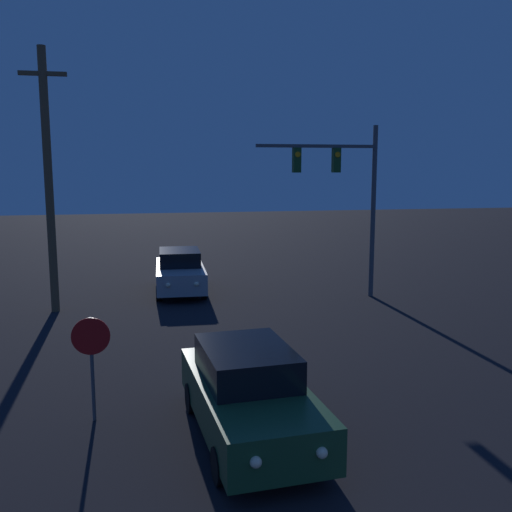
% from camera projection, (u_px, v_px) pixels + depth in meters
% --- Properties ---
extents(car_near, '(2.16, 4.67, 1.68)m').
position_uv_depth(car_near, '(249.00, 393.00, 10.50)').
color(car_near, '#1E4728').
rests_on(car_near, ground_plane).
extents(car_far, '(2.02, 4.63, 1.68)m').
position_uv_depth(car_far, '(180.00, 271.00, 22.79)').
color(car_far, '#99999E').
rests_on(car_far, ground_plane).
extents(traffic_signal_mast, '(4.65, 0.30, 6.51)m').
position_uv_depth(traffic_signal_mast, '(346.00, 185.00, 21.29)').
color(traffic_signal_mast, '#4C4C51').
rests_on(traffic_signal_mast, ground_plane).
extents(stop_sign, '(0.74, 0.07, 2.10)m').
position_uv_depth(stop_sign, '(91.00, 349.00, 11.05)').
color(stop_sign, '#4C4C51').
rests_on(stop_sign, ground_plane).
extents(utility_pole, '(1.52, 0.28, 8.88)m').
position_uv_depth(utility_pole, '(48.00, 179.00, 19.13)').
color(utility_pole, brown).
rests_on(utility_pole, ground_plane).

